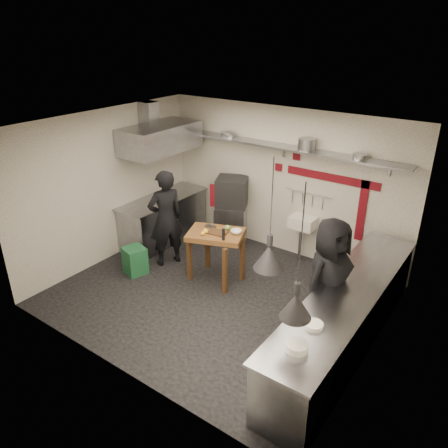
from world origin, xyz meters
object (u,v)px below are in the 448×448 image
Objects in this scene: combi_oven at (232,192)px; green_bin at (135,260)px; chef_left at (166,218)px; chef_right at (328,280)px; prep_table at (216,256)px; oven_stand at (231,224)px.

green_bin is at bearing -133.36° from combi_oven.
chef_left is 1.00× the size of chef_right.
chef_left is at bearing -132.93° from combi_oven.
prep_table is 2.21m from chef_right.
green_bin is at bearing -174.33° from prep_table.
combi_oven is at bearing 92.80° from prep_table.
chef_left is at bearing -132.93° from oven_stand.
chef_right reaches higher than green_bin.
prep_table is at bearing -90.49° from combi_oven.
chef_right is at bearing -55.29° from oven_stand.
combi_oven is at bearing 71.30° from green_bin.
combi_oven is 1.64m from prep_table.
chef_left is 3.25m from chef_right.
chef_right is at bearing 110.03° from chef_left.
green_bin is 0.54× the size of prep_table.
chef_right is at bearing -55.67° from combi_oven.
prep_table is at bearing -89.93° from oven_stand.
chef_left is (-0.47, -1.43, -0.18)m from combi_oven.
chef_left is (-1.09, -0.05, 0.45)m from prep_table.
combi_oven is (0.01, 0.02, 0.69)m from oven_stand.
combi_oven is at bearing 73.62° from chef_right.
prep_table is 0.51× the size of chef_left.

